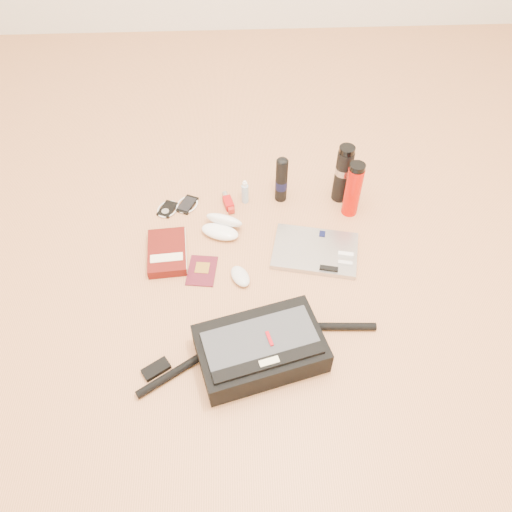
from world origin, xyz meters
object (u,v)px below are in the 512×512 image
(book, at_px, (168,252))
(thermos_red, at_px, (353,190))
(laptop, at_px, (316,251))
(thermos_black, at_px, (343,173))
(messenger_bag, at_px, (260,349))

(book, distance_m, thermos_red, 0.76)
(laptop, bearing_deg, thermos_black, 77.87)
(thermos_black, bearing_deg, messenger_bag, -116.87)
(laptop, distance_m, book, 0.56)
(thermos_red, bearing_deg, laptop, -127.44)
(messenger_bag, relative_size, book, 3.45)
(messenger_bag, relative_size, laptop, 2.21)
(laptop, relative_size, thermos_black, 1.37)
(laptop, height_order, thermos_red, thermos_red)
(book, bearing_deg, laptop, -5.63)
(laptop, bearing_deg, messenger_bag, -106.00)
(thermos_red, bearing_deg, thermos_black, 107.22)
(book, relative_size, thermos_red, 0.93)
(messenger_bag, xyz_separation_m, book, (-0.32, 0.44, -0.03))
(book, height_order, thermos_red, thermos_red)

